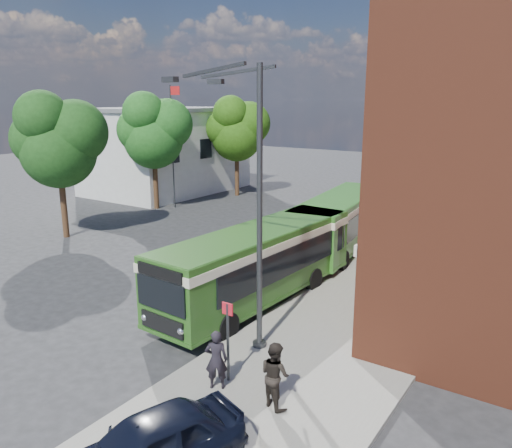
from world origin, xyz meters
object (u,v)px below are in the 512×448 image
Objects in this scene: bus_rear at (340,219)px; parked_car at (149,448)px; street_lamp at (250,206)px; bus_front at (259,258)px.

bus_rear is 2.35× the size of parked_car.
street_lamp is 0.85× the size of bus_front.
bus_front is 8.15m from bus_rear.
bus_rear is (-0.20, 8.14, -0.00)m from bus_front.
street_lamp reaches higher than bus_rear.
bus_front is 10.22m from parked_car.
street_lamp is 0.90× the size of bus_rear.
parked_car is (1.66, -6.16, -3.92)m from street_lamp.
bus_front is at bearing 130.16° from parked_car.
bus_rear is at bearing 100.41° from street_lamp.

